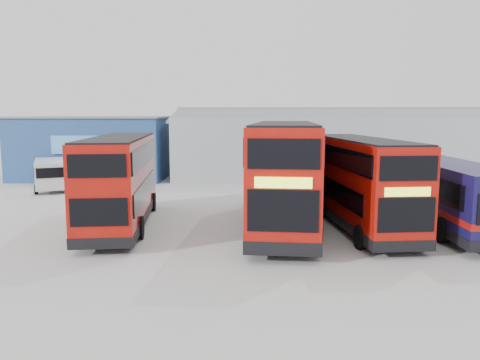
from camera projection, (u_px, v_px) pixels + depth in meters
ground_plane at (266, 230)px, 21.56m from camera, size 120.00×120.00×0.00m
office_block at (96, 147)px, 39.46m from camera, size 12.30×8.32×5.12m
maintenance_shed at (353, 145)px, 40.73m from camera, size 30.50×12.00×5.89m
double_decker_left at (120, 182)px, 22.05m from camera, size 3.66×10.27×4.26m
double_decker_centre at (284, 176)px, 21.76m from camera, size 3.58×11.76×4.91m
double_decker_right at (360, 184)px, 21.64m from camera, size 3.52×10.12×4.20m
single_decker_blue at (441, 193)px, 22.32m from camera, size 3.05×11.56×3.11m
panel_van at (50, 173)px, 32.79m from camera, size 3.71×5.18×2.12m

